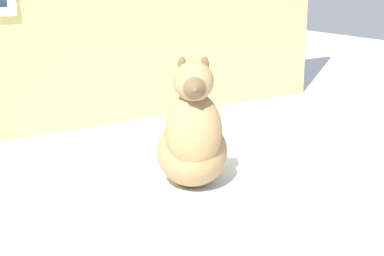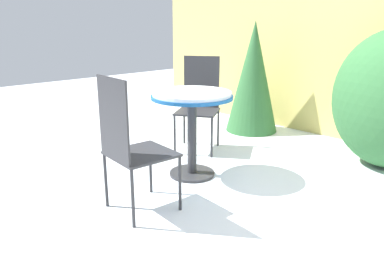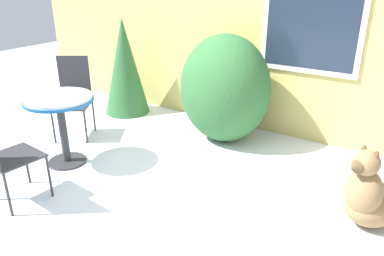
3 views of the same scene
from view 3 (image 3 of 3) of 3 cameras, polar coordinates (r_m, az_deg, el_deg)
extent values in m
plane|color=silver|center=(3.64, -5.25, -11.14)|extent=(16.00, 16.00, 0.00)
cube|color=tan|center=(4.96, 10.48, 15.23)|extent=(8.00, 0.06, 2.80)
cube|color=white|center=(4.69, 17.98, 16.58)|extent=(1.19, 0.04, 1.44)
cube|color=#1E2838|center=(4.67, 17.93, 16.57)|extent=(1.07, 0.01, 1.32)
ellipsoid|color=#2D6033|center=(4.67, 5.01, 5.94)|extent=(1.15, 1.00, 1.35)
cone|color=#2D6033|center=(5.72, -10.20, 9.19)|extent=(0.67, 0.67, 1.42)
cylinder|color=#2D2D30|center=(4.53, -18.42, -4.80)|extent=(0.42, 0.42, 0.03)
cylinder|color=#2D2D30|center=(4.38, -19.01, -0.56)|extent=(0.09, 0.09, 0.71)
cylinder|color=#195699|center=(4.26, -19.64, 3.98)|extent=(0.74, 0.74, 0.03)
cylinder|color=silver|center=(4.25, -19.69, 4.37)|extent=(0.71, 0.71, 0.03)
cube|color=#2D2D30|center=(5.03, -17.79, 3.38)|extent=(0.61, 0.61, 0.02)
cube|color=#2D2D30|center=(5.14, -17.49, 7.31)|extent=(0.35, 0.23, 0.58)
cylinder|color=#2D2D30|center=(4.99, -20.36, 0.11)|extent=(0.02, 0.02, 0.43)
cylinder|color=#2D2D30|center=(4.86, -15.90, 0.09)|extent=(0.02, 0.02, 0.43)
cylinder|color=#2D2D30|center=(5.35, -18.93, 1.79)|extent=(0.02, 0.02, 0.43)
cylinder|color=#2D2D30|center=(5.23, -14.73, 1.82)|extent=(0.02, 0.02, 0.43)
cube|color=#2D2D30|center=(3.82, -25.54, -4.02)|extent=(0.48, 0.48, 0.02)
cylinder|color=#2D2D30|center=(3.84, -20.89, -6.93)|extent=(0.02, 0.02, 0.43)
cylinder|color=#2D2D30|center=(4.16, -23.88, -5.04)|extent=(0.02, 0.02, 0.43)
cylinder|color=#2D2D30|center=(3.69, -26.23, -9.16)|extent=(0.02, 0.02, 0.43)
ellipsoid|color=#937047|center=(3.60, 25.81, -10.37)|extent=(0.60, 0.64, 0.38)
ellipsoid|color=#937047|center=(3.41, 24.66, -8.79)|extent=(0.41, 0.40, 0.42)
sphere|color=#937047|center=(3.26, 25.06, -4.82)|extent=(0.21, 0.21, 0.21)
cone|color=brown|center=(3.17, 23.42, -5.64)|extent=(0.13, 0.12, 0.12)
ellipsoid|color=brown|center=(3.27, 24.71, -3.10)|extent=(0.06, 0.05, 0.10)
ellipsoid|color=brown|center=(3.21, 26.26, -3.90)|extent=(0.06, 0.05, 0.10)
camera|label=1|loc=(2.15, -40.00, -4.93)|focal=55.00mm
camera|label=2|loc=(1.13, -40.62, -19.38)|focal=35.00mm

